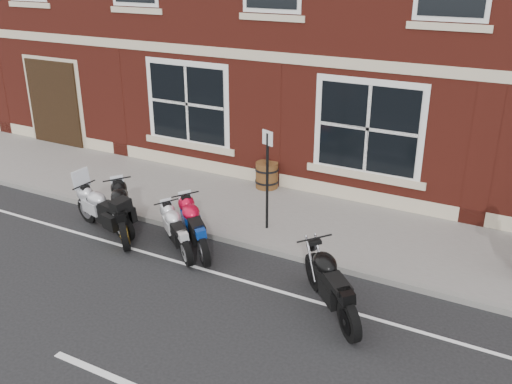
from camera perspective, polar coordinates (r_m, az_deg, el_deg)
ground at (r=10.93m, az=-4.81°, el=-8.48°), size 80.00×80.00×0.00m
sidewalk at (r=13.21m, az=2.28°, el=-2.38°), size 30.00×3.00×0.12m
kerb at (r=11.95m, az=-1.10°, el=-5.18°), size 30.00×0.16×0.12m
moto_touring_silver at (r=12.88m, az=-14.98°, el=-1.54°), size 1.97×0.66×1.31m
moto_sport_red at (r=11.74m, az=-5.95°, el=-3.28°), size 1.57×1.51×0.92m
moto_sport_black at (r=12.63m, az=-13.02°, el=-1.71°), size 1.55×1.70×0.97m
moto_sport_silver at (r=11.73m, az=-7.79°, el=-3.68°), size 1.51×1.25×0.83m
moto_naked_black at (r=9.75m, az=7.66°, el=-8.79°), size 1.63×1.73×1.01m
barrel_planter at (r=14.54m, az=1.09°, el=1.71°), size 0.60×0.60×0.67m
parking_sign at (r=11.99m, az=1.14°, el=1.89°), size 0.30×0.14×2.20m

